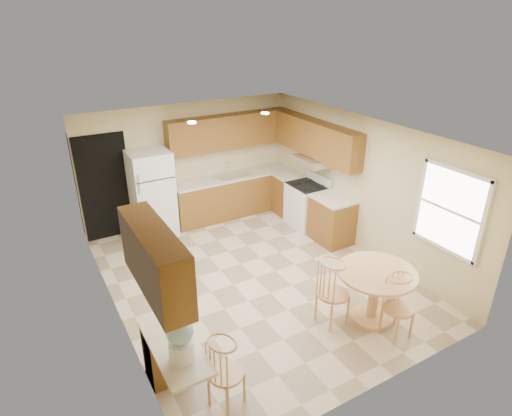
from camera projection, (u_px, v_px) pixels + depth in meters
floor at (255, 277)px, 7.30m from camera, size 5.50×5.50×0.00m
ceiling at (255, 134)px, 6.25m from camera, size 4.50×5.50×0.02m
wall_back at (189, 163)px, 8.94m from camera, size 4.50×0.02×2.50m
wall_front at (382, 305)px, 4.61m from camera, size 4.50×0.02×2.50m
wall_left at (110, 247)px, 5.75m from camera, size 0.02×5.50×2.50m
wall_right at (362, 185)px, 7.80m from camera, size 0.02×5.50×2.50m
doorway at (105, 188)px, 8.21m from camera, size 0.90×0.02×2.10m
base_cab_back at (234, 195)px, 9.44m from camera, size 2.75×0.60×0.87m
counter_back at (234, 176)px, 9.25m from camera, size 2.75×0.63×0.04m
base_cab_right_a at (289, 195)px, 9.46m from camera, size 0.60×0.59×0.87m
counter_right_a at (290, 176)px, 9.27m from camera, size 0.63×0.59×0.04m
base_cab_right_b at (331, 220)px, 8.31m from camera, size 0.60×0.80×0.87m
counter_right_b at (333, 199)px, 8.12m from camera, size 0.63×0.80×0.04m
upper_cab_back at (230, 131)px, 8.95m from camera, size 2.75×0.33×0.70m
upper_cab_right at (316, 139)px, 8.42m from camera, size 0.33×2.42×0.70m
upper_cab_left at (155, 260)px, 4.32m from camera, size 0.33×1.40×0.70m
sink at (233, 175)px, 9.23m from camera, size 0.78×0.44×0.01m
range_hood at (312, 161)px, 8.54m from camera, size 0.50×0.76×0.14m
desk_pedestal at (167, 352)px, 5.20m from camera, size 0.48×0.42×0.72m
desk_top at (175, 347)px, 4.74m from camera, size 0.50×1.20×0.04m
window at (450, 210)px, 6.23m from camera, size 0.06×1.12×1.30m
can_light_a at (192, 122)px, 6.97m from camera, size 0.14×0.14×0.02m
can_light_b at (265, 113)px, 7.61m from camera, size 0.14×0.14×0.02m
refrigerator at (152, 194)px, 8.39m from camera, size 0.77×0.75×1.74m
stove at (307, 205)px, 8.90m from camera, size 0.65×0.76×1.09m
dining_table at (375, 288)px, 6.10m from camera, size 1.11×1.11×0.82m
chair_table_a at (338, 290)px, 5.93m from camera, size 0.45×0.58×1.02m
chair_table_b at (405, 305)px, 5.72m from camera, size 0.41×0.41×0.92m
chair_desk at (229, 371)px, 4.68m from camera, size 0.40×0.52×0.91m
water_crock at (180, 339)px, 4.43m from camera, size 0.29×0.29×0.61m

